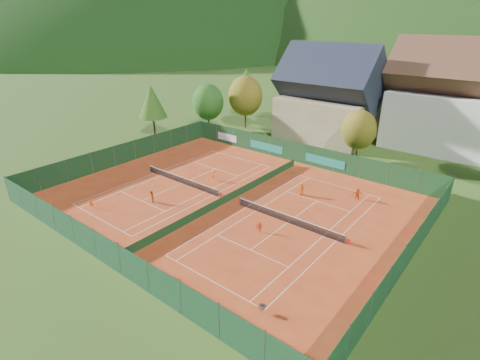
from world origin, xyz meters
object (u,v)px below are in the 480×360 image
ball_hopper (262,307)px  player_right_near (259,227)px  player_right_far_a (301,189)px  hotel_block_a (460,105)px  player_right_far_b (358,194)px  player_left_near (91,202)px  player_left_mid (152,197)px  player_left_far (213,175)px  chalet (329,100)px

ball_hopper → player_right_near: (-6.75, 8.91, 0.04)m
player_right_near → player_right_far_a: bearing=78.7°
player_right_near → player_right_far_a: player_right_far_a is taller
hotel_block_a → player_right_far_b: 27.41m
player_left_near → player_right_far_b: (22.59, 20.71, 0.09)m
hotel_block_a → player_left_mid: 48.12m
player_left_near → player_left_far: bearing=40.4°
ball_hopper → player_right_far_b: 22.10m
hotel_block_a → player_right_far_a: hotel_block_a is taller
player_right_far_a → ball_hopper: bearing=85.9°
ball_hopper → player_right_far_b: player_right_far_b is taller
player_left_near → player_left_far: 15.30m
player_left_far → player_right_far_b: player_right_far_b is taller
player_left_near → player_right_far_a: bearing=18.1°
ball_hopper → player_right_far_a: size_ratio=0.51×
player_right_far_a → player_left_mid: bearing=18.5°
player_left_mid → player_right_far_b: size_ratio=1.04×
ball_hopper → player_left_far: player_left_far is taller
player_left_near → player_right_far_a: 24.33m
ball_hopper → player_left_far: (-19.02, 15.52, 0.14)m
player_right_far_a → player_left_near: bearing=19.5°
player_left_far → player_right_far_a: 11.72m
hotel_block_a → player_right_far_b: size_ratio=15.25×
player_left_mid → player_right_far_a: player_right_far_a is taller
chalet → player_right_far_a: size_ratio=10.33×
player_left_far → player_right_far_b: (16.97, 6.48, 0.02)m
hotel_block_a → player_right_near: (-9.26, -39.29, -6.79)m
player_right_far_a → player_right_far_b: size_ratio=1.11×
player_left_mid → ball_hopper: bearing=15.6°
player_left_mid → player_left_far: player_left_mid is taller
player_right_near → player_left_far: bearing=134.4°
chalet → hotel_block_a: 19.94m
player_left_far → player_right_far_a: bearing=-145.8°
hotel_block_a → player_right_far_a: bearing=-109.3°
hotel_block_a → player_right_far_a: 31.81m
hotel_block_a → player_left_far: hotel_block_a is taller
chalet → ball_hopper: (16.49, -42.20, -6.07)m
hotel_block_a → player_right_far_a: size_ratio=13.77×
hotel_block_a → player_left_mid: size_ratio=14.71×
player_right_near → player_right_far_a: 9.97m
player_right_far_a → player_right_far_b: player_right_far_a is taller
player_right_far_b → ball_hopper: bearing=58.0°
player_left_mid → player_left_far: size_ratio=1.06×
player_left_near → player_left_far: size_ratio=0.89×
hotel_block_a → player_left_near: (-27.16, -46.90, -6.77)m
player_right_near → player_left_mid: bearing=173.6°
player_left_near → player_left_mid: bearing=20.7°
chalet → player_left_near: chalet is taller
ball_hopper → player_left_far: 24.55m
ball_hopper → player_left_far: size_ratio=0.58×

